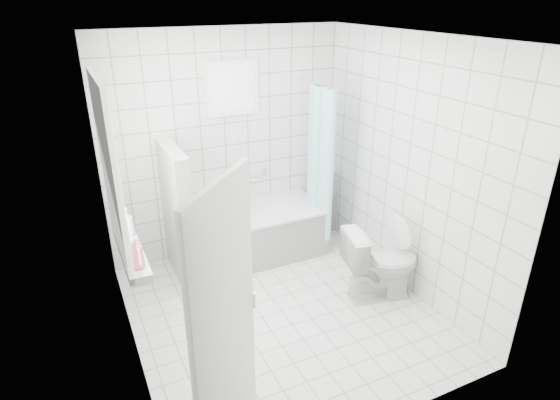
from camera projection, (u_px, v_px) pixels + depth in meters
ground at (282, 311)px, 4.67m from camera, size 3.00×3.00×0.00m
ceiling at (282, 37)px, 3.61m from camera, size 3.00×3.00×0.00m
wall_back at (226, 146)px, 5.38m from camera, size 2.80×0.02×2.60m
wall_front at (387, 277)px, 2.90m from camera, size 2.80×0.02×2.60m
wall_left at (118, 222)px, 3.59m from camera, size 0.02×3.00×2.60m
wall_right at (408, 168)px, 4.69m from camera, size 0.02×3.00×2.60m
window_left at (113, 172)px, 3.73m from camera, size 0.01×0.90×1.40m
window_back at (233, 89)px, 5.11m from camera, size 0.50×0.01×0.50m
window_sill at (131, 252)px, 4.05m from camera, size 0.18×1.02×0.08m
door at (225, 331)px, 2.90m from camera, size 0.59×0.59×2.00m
bathtub at (254, 234)px, 5.55m from camera, size 1.65×0.77×0.58m
partition_wall at (177, 215)px, 4.97m from camera, size 0.15×0.85×1.50m
tiled_ledge at (323, 210)px, 6.19m from camera, size 0.40×0.24×0.55m
toilet at (381, 263)px, 4.76m from camera, size 0.85×0.60×0.78m
curtain_rod at (316, 83)px, 5.13m from camera, size 0.02×0.80×0.02m
shower_curtain at (319, 164)px, 5.39m from camera, size 0.14×0.48×1.78m
tub_faucet at (250, 179)px, 5.63m from camera, size 0.18×0.06×0.06m
sill_bottles at (130, 235)px, 3.97m from camera, size 0.17×0.81×0.33m
ledge_bottles at (324, 183)px, 6.01m from camera, size 0.15×0.17×0.26m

